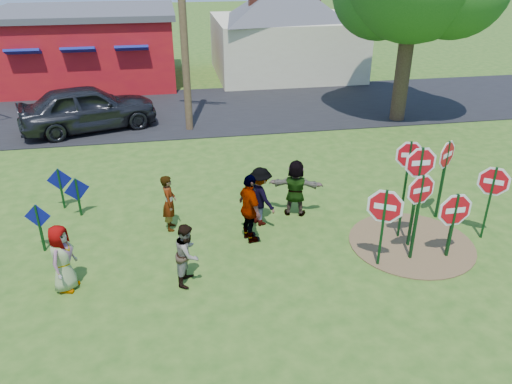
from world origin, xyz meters
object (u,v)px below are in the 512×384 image
Objects in this scene: stop_sign_c at (419,175)px; person_b at (169,203)px; stop_sign_b at (408,165)px; suv at (88,108)px; utility_pole at (182,0)px; person_a at (62,258)px; stop_sign_a at (384,212)px; stop_sign_d at (446,161)px.

person_b is at bearing 163.58° from stop_sign_c.
stop_sign_b is 0.52× the size of suv.
utility_pole is at bearing -116.38° from suv.
stop_sign_c is 8.45m from person_a.
stop_sign_b reaches higher than stop_sign_a.
utility_pole reaches higher than stop_sign_b.
stop_sign_d reaches higher than suv.
stop_sign_d is (1.46, 1.27, -0.27)m from stop_sign_c.
stop_sign_c is 6.42m from person_b.
utility_pole reaches higher than stop_sign_a.
utility_pole reaches higher than suv.
stop_sign_c is 14.05m from suv.
utility_pole is (4.05, -0.68, 4.13)m from suv.
stop_sign_d reaches higher than person_a.
person_b is 0.16× the size of utility_pole.
stop_sign_a is 0.76× the size of stop_sign_c.
utility_pole is (3.34, 10.30, 4.29)m from person_a.
utility_pole is at bearing 129.57° from stop_sign_b.
person_a is 0.17× the size of utility_pole.
suv is (-7.98, 11.34, -0.49)m from stop_sign_a.
stop_sign_c reaches higher than person_b.
person_b is at bearing -28.76° from person_a.
person_b is at bearing -179.07° from stop_sign_a.
stop_sign_b is at bearing -62.59° from utility_pole.
stop_sign_b is 0.99× the size of stop_sign_c.
stop_sign_b is 8.42m from person_a.
stop_sign_a is 5.59m from person_b.
stop_sign_d is 1.55× the size of person_b.
stop_sign_d is 1.52× the size of person_a.
stop_sign_b is at bearing -100.01° from person_b.
stop_sign_b is 0.46m from stop_sign_c.
stop_sign_d is at bearing 42.79° from stop_sign_c.
stop_sign_a is at bearing -113.89° from person_b.
stop_sign_d is at bearing -148.67° from suv.
stop_sign_c is (0.07, -0.45, -0.06)m from stop_sign_b.
stop_sign_c reaches higher than stop_sign_a.
stop_sign_a is 11.93m from utility_pole.
suv reaches higher than person_a.
stop_sign_d is at bearing 40.37° from stop_sign_b.
stop_sign_d is 0.45× the size of suv.
stop_sign_b is 0.29× the size of utility_pole.
person_a is (-8.36, -0.31, -1.21)m from stop_sign_c.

